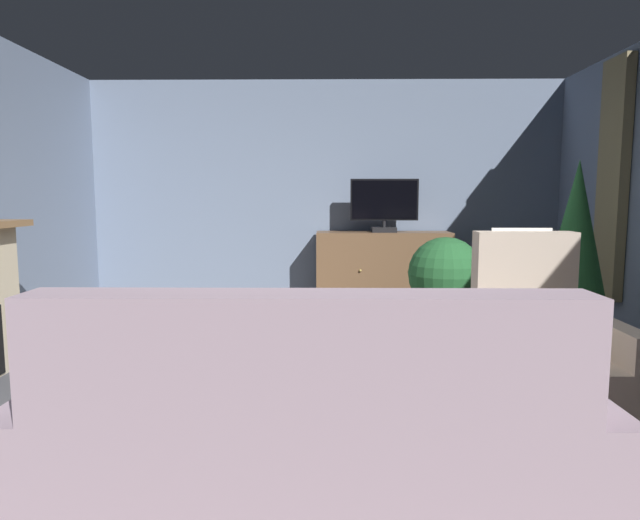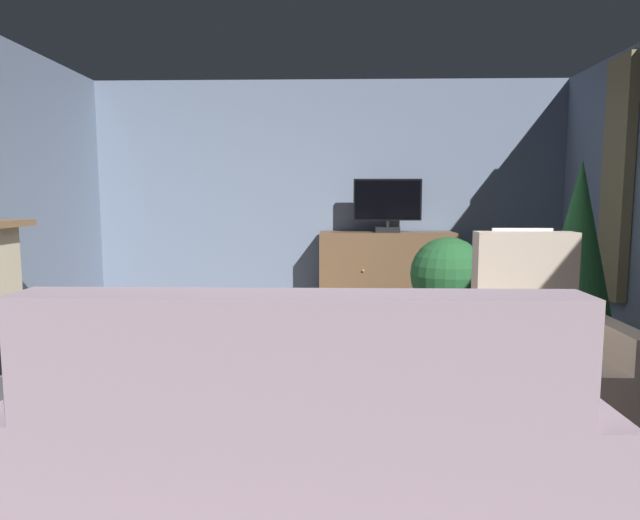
{
  "view_description": "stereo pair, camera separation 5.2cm",
  "coord_description": "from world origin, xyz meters",
  "px_view_note": "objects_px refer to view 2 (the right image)",
  "views": [
    {
      "loc": [
        0.02,
        -3.41,
        1.37
      ],
      "look_at": [
        -0.03,
        0.37,
        0.94
      ],
      "focal_mm": 30.61,
      "sensor_mm": 36.0,
      "label": 1
    },
    {
      "loc": [
        0.07,
        -3.41,
        1.37
      ],
      "look_at": [
        -0.03,
        0.37,
        0.94
      ],
      "focal_mm": 30.61,
      "sensor_mm": 36.0,
      "label": 2
    }
  ],
  "objects_px": {
    "potted_plant_small_fern_corner": "(578,254)",
    "coffee_table": "(311,359)",
    "tv_cabinet": "(386,274)",
    "sofa_floral": "(304,470)",
    "television": "(387,204)",
    "tv_remote": "(318,349)",
    "potted_plant_leafy_by_curtain": "(447,277)",
    "cat": "(128,388)",
    "armchair_by_fireplace": "(536,365)"
  },
  "relations": [
    {
      "from": "potted_plant_small_fern_corner",
      "to": "coffee_table",
      "type": "bearing_deg",
      "value": -152.24
    },
    {
      "from": "tv_cabinet",
      "to": "sofa_floral",
      "type": "height_order",
      "value": "sofa_floral"
    },
    {
      "from": "television",
      "to": "tv_remote",
      "type": "bearing_deg",
      "value": -103.09
    },
    {
      "from": "tv_cabinet",
      "to": "potted_plant_leafy_by_curtain",
      "type": "relative_size",
      "value": 1.59
    },
    {
      "from": "tv_remote",
      "to": "sofa_floral",
      "type": "bearing_deg",
      "value": 112.71
    },
    {
      "from": "tv_cabinet",
      "to": "potted_plant_small_fern_corner",
      "type": "bearing_deg",
      "value": -57.2
    },
    {
      "from": "tv_remote",
      "to": "cat",
      "type": "height_order",
      "value": "tv_remote"
    },
    {
      "from": "armchair_by_fireplace",
      "to": "sofa_floral",
      "type": "bearing_deg",
      "value": -135.41
    },
    {
      "from": "potted_plant_small_fern_corner",
      "to": "cat",
      "type": "distance_m",
      "value": 3.57
    },
    {
      "from": "coffee_table",
      "to": "cat",
      "type": "height_order",
      "value": "coffee_table"
    },
    {
      "from": "tv_remote",
      "to": "cat",
      "type": "xyz_separation_m",
      "value": [
        -1.29,
        0.14,
        -0.32
      ]
    },
    {
      "from": "potted_plant_leafy_by_curtain",
      "to": "cat",
      "type": "distance_m",
      "value": 2.97
    },
    {
      "from": "television",
      "to": "sofa_floral",
      "type": "height_order",
      "value": "television"
    },
    {
      "from": "coffee_table",
      "to": "television",
      "type": "bearing_deg",
      "value": 76.33
    },
    {
      "from": "television",
      "to": "coffee_table",
      "type": "height_order",
      "value": "television"
    },
    {
      "from": "armchair_by_fireplace",
      "to": "potted_plant_leafy_by_curtain",
      "type": "bearing_deg",
      "value": 95.3
    },
    {
      "from": "tv_remote",
      "to": "sofa_floral",
      "type": "height_order",
      "value": "sofa_floral"
    },
    {
      "from": "television",
      "to": "cat",
      "type": "xyz_separation_m",
      "value": [
        -2.01,
        -2.96,
        -1.2
      ]
    },
    {
      "from": "tv_cabinet",
      "to": "television",
      "type": "relative_size",
      "value": 2.0
    },
    {
      "from": "armchair_by_fireplace",
      "to": "potted_plant_small_fern_corner",
      "type": "xyz_separation_m",
      "value": [
        0.73,
        1.17,
        0.56
      ]
    },
    {
      "from": "television",
      "to": "coffee_table",
      "type": "bearing_deg",
      "value": -103.67
    },
    {
      "from": "coffee_table",
      "to": "armchair_by_fireplace",
      "type": "relative_size",
      "value": 0.92
    },
    {
      "from": "tv_cabinet",
      "to": "potted_plant_small_fern_corner",
      "type": "xyz_separation_m",
      "value": [
        1.34,
        -2.08,
        0.46
      ]
    },
    {
      "from": "armchair_by_fireplace",
      "to": "tv_remote",
      "type": "bearing_deg",
      "value": 175.96
    },
    {
      "from": "tv_remote",
      "to": "sofa_floral",
      "type": "xyz_separation_m",
      "value": [
        -0.01,
        -1.42,
        -0.06
      ]
    },
    {
      "from": "potted_plant_small_fern_corner",
      "to": "cat",
      "type": "height_order",
      "value": "potted_plant_small_fern_corner"
    },
    {
      "from": "coffee_table",
      "to": "sofa_floral",
      "type": "distance_m",
      "value": 1.38
    },
    {
      "from": "tv_cabinet",
      "to": "armchair_by_fireplace",
      "type": "distance_m",
      "value": 3.31
    },
    {
      "from": "television",
      "to": "cat",
      "type": "height_order",
      "value": "television"
    },
    {
      "from": "television",
      "to": "sofa_floral",
      "type": "bearing_deg",
      "value": -99.2
    },
    {
      "from": "armchair_by_fireplace",
      "to": "potted_plant_leafy_by_curtain",
      "type": "distance_m",
      "value": 1.86
    },
    {
      "from": "coffee_table",
      "to": "armchair_by_fireplace",
      "type": "height_order",
      "value": "armchair_by_fireplace"
    },
    {
      "from": "potted_plant_leafy_by_curtain",
      "to": "coffee_table",
      "type": "bearing_deg",
      "value": -124.14
    },
    {
      "from": "coffee_table",
      "to": "potted_plant_small_fern_corner",
      "type": "relative_size",
      "value": 0.64
    },
    {
      "from": "tv_cabinet",
      "to": "sofa_floral",
      "type": "relative_size",
      "value": 0.76
    },
    {
      "from": "potted_plant_leafy_by_curtain",
      "to": "cat",
      "type": "bearing_deg",
      "value": -146.9
    },
    {
      "from": "tv_remote",
      "to": "armchair_by_fireplace",
      "type": "xyz_separation_m",
      "value": [
        1.33,
        -0.09,
        -0.07
      ]
    },
    {
      "from": "television",
      "to": "armchair_by_fireplace",
      "type": "distance_m",
      "value": 3.39
    },
    {
      "from": "television",
      "to": "potted_plant_leafy_by_curtain",
      "type": "distance_m",
      "value": 1.58
    },
    {
      "from": "tv_cabinet",
      "to": "cat",
      "type": "distance_m",
      "value": 3.64
    },
    {
      "from": "tv_cabinet",
      "to": "armchair_by_fireplace",
      "type": "height_order",
      "value": "armchair_by_fireplace"
    },
    {
      "from": "tv_remote",
      "to": "coffee_table",
      "type": "bearing_deg",
      "value": 64.68
    },
    {
      "from": "coffee_table",
      "to": "potted_plant_leafy_by_curtain",
      "type": "height_order",
      "value": "potted_plant_leafy_by_curtain"
    },
    {
      "from": "potted_plant_small_fern_corner",
      "to": "tv_remote",
      "type": "bearing_deg",
      "value": -152.57
    },
    {
      "from": "tv_remote",
      "to": "cat",
      "type": "relative_size",
      "value": 0.23
    },
    {
      "from": "coffee_table",
      "to": "potted_plant_leafy_by_curtain",
      "type": "bearing_deg",
      "value": 55.86
    },
    {
      "from": "television",
      "to": "armchair_by_fireplace",
      "type": "bearing_deg",
      "value": -79.15
    },
    {
      "from": "tv_remote",
      "to": "sofa_floral",
      "type": "distance_m",
      "value": 1.42
    },
    {
      "from": "coffee_table",
      "to": "armchair_by_fireplace",
      "type": "bearing_deg",
      "value": -2.35
    },
    {
      "from": "television",
      "to": "tv_remote",
      "type": "xyz_separation_m",
      "value": [
        -0.72,
        -3.1,
        -0.88
      ]
    }
  ]
}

